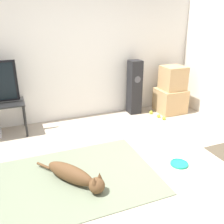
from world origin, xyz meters
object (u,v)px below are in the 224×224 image
tennis_ball_by_boxes (159,116)px  tennis_ball_near_speaker (164,118)px  cardboard_box_upper (173,78)px  cardboard_box_lower (170,101)px  tennis_ball_loose_on_carpet (151,112)px  frisbee (179,164)px  floor_speaker (134,87)px  dog (75,175)px

tennis_ball_by_boxes → tennis_ball_near_speaker: size_ratio=1.00×
cardboard_box_upper → cardboard_box_lower: bearing=169.5°
cardboard_box_lower → tennis_ball_loose_on_carpet: cardboard_box_lower is taller
frisbee → floor_speaker: 2.01m
tennis_ball_near_speaker → dog: bearing=-148.6°
tennis_ball_loose_on_carpet → tennis_ball_near_speaker: bearing=-78.1°
frisbee → dog: bearing=174.8°
dog → cardboard_box_upper: 2.92m
cardboard_box_lower → floor_speaker: (-0.71, 0.22, 0.29)m
floor_speaker → tennis_ball_near_speaker: 0.83m
cardboard_box_upper → tennis_ball_near_speaker: bearing=-137.9°
dog → frisbee: size_ratio=3.70×
cardboard_box_upper → floor_speaker: bearing=162.7°
floor_speaker → tennis_ball_near_speaker: bearing=-56.7°
dog → tennis_ball_near_speaker: dog is taller
tennis_ball_by_boxes → tennis_ball_loose_on_carpet: size_ratio=1.00×
tennis_ball_by_boxes → tennis_ball_loose_on_carpet: (-0.04, 0.22, 0.00)m
floor_speaker → tennis_ball_by_boxes: floor_speaker is taller
dog → tennis_ball_near_speaker: 2.38m
frisbee → floor_speaker: (0.28, 1.92, 0.52)m
frisbee → tennis_ball_loose_on_carpet: size_ratio=3.61×
frisbee → tennis_ball_loose_on_carpet: (0.57, 1.72, 0.02)m
dog → frisbee: bearing=-5.2°
cardboard_box_lower → tennis_ball_by_boxes: size_ratio=7.99×
frisbee → tennis_ball_by_boxes: tennis_ball_by_boxes is taller
cardboard_box_upper → tennis_ball_near_speaker: cardboard_box_upper is taller
dog → tennis_ball_loose_on_carpet: 2.52m
cardboard_box_upper → tennis_ball_loose_on_carpet: bearing=176.9°
cardboard_box_upper → tennis_ball_loose_on_carpet: size_ratio=6.95×
floor_speaker → cardboard_box_lower: bearing=-17.4°
frisbee → floor_speaker: floor_speaker is taller
frisbee → cardboard_box_lower: bearing=59.8°
dog → floor_speaker: size_ratio=0.83×
dog → cardboard_box_upper: (2.39, 1.57, 0.59)m
frisbee → tennis_ball_by_boxes: bearing=67.9°
cardboard_box_lower → floor_speaker: floor_speaker is taller
tennis_ball_by_boxes → tennis_ball_loose_on_carpet: 0.22m
tennis_ball_loose_on_carpet → cardboard_box_upper: bearing=-3.1°
cardboard_box_upper → tennis_ball_loose_on_carpet: 0.80m
dog → floor_speaker: (1.67, 1.79, 0.41)m
tennis_ball_near_speaker → tennis_ball_loose_on_carpet: (-0.07, 0.35, 0.00)m
tennis_ball_by_boxes → tennis_ball_loose_on_carpet: bearing=100.3°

